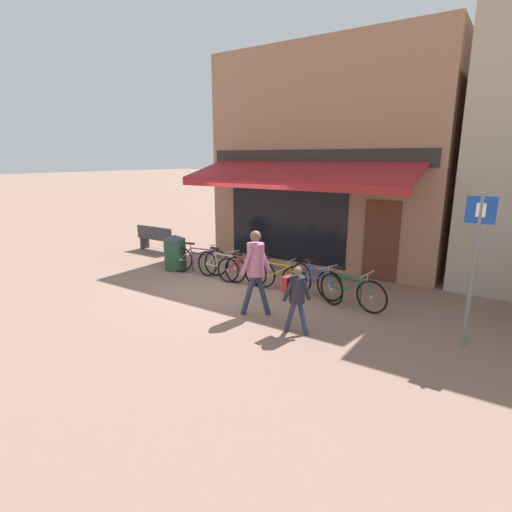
{
  "coord_description": "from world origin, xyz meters",
  "views": [
    {
      "loc": [
        5.93,
        -7.5,
        3.14
      ],
      "look_at": [
        1.23,
        -0.46,
        1.05
      ],
      "focal_mm": 28.0,
      "sensor_mm": 36.0,
      "label": 1
    }
  ],
  "objects_px": {
    "bicycle_purple": "(198,260)",
    "pedestrian_child": "(296,292)",
    "bicycle_orange": "(274,275)",
    "bicycle_silver": "(221,266)",
    "bicycle_green": "(350,290)",
    "bicycle_blue": "(316,282)",
    "parking_sign": "(475,256)",
    "park_bench": "(157,238)",
    "pedestrian_adult": "(256,264)",
    "bicycle_red": "(245,271)",
    "litter_bin": "(175,252)"
  },
  "relations": [
    {
      "from": "bicycle_purple",
      "to": "bicycle_orange",
      "type": "height_order",
      "value": "bicycle_purple"
    },
    {
      "from": "bicycle_silver",
      "to": "bicycle_blue",
      "type": "bearing_deg",
      "value": 4.12
    },
    {
      "from": "bicycle_silver",
      "to": "bicycle_green",
      "type": "xyz_separation_m",
      "value": [
        3.58,
        -0.07,
        0.02
      ]
    },
    {
      "from": "bicycle_orange",
      "to": "pedestrian_child",
      "type": "bearing_deg",
      "value": -51.18
    },
    {
      "from": "bicycle_purple",
      "to": "parking_sign",
      "type": "bearing_deg",
      "value": -21.24
    },
    {
      "from": "pedestrian_child",
      "to": "park_bench",
      "type": "height_order",
      "value": "pedestrian_child"
    },
    {
      "from": "bicycle_silver",
      "to": "bicycle_orange",
      "type": "relative_size",
      "value": 0.96
    },
    {
      "from": "bicycle_silver",
      "to": "pedestrian_adult",
      "type": "xyz_separation_m",
      "value": [
        2.12,
        -1.53,
        0.7
      ]
    },
    {
      "from": "bicycle_purple",
      "to": "pedestrian_child",
      "type": "distance_m",
      "value": 4.53
    },
    {
      "from": "bicycle_green",
      "to": "pedestrian_child",
      "type": "distance_m",
      "value": 1.88
    },
    {
      "from": "bicycle_purple",
      "to": "bicycle_blue",
      "type": "bearing_deg",
      "value": -14.63
    },
    {
      "from": "bicycle_orange",
      "to": "pedestrian_adult",
      "type": "distance_m",
      "value": 1.8
    },
    {
      "from": "bicycle_purple",
      "to": "bicycle_silver",
      "type": "relative_size",
      "value": 1.07
    },
    {
      "from": "bicycle_silver",
      "to": "park_bench",
      "type": "xyz_separation_m",
      "value": [
        -3.88,
        1.36,
        0.09
      ]
    },
    {
      "from": "bicycle_silver",
      "to": "bicycle_blue",
      "type": "xyz_separation_m",
      "value": [
        2.72,
        0.07,
        0.02
      ]
    },
    {
      "from": "bicycle_red",
      "to": "park_bench",
      "type": "height_order",
      "value": "park_bench"
    },
    {
      "from": "bicycle_purple",
      "to": "litter_bin",
      "type": "distance_m",
      "value": 0.87
    },
    {
      "from": "litter_bin",
      "to": "bicycle_purple",
      "type": "bearing_deg",
      "value": 1.83
    },
    {
      "from": "pedestrian_child",
      "to": "park_bench",
      "type": "distance_m",
      "value": 7.81
    },
    {
      "from": "bicycle_red",
      "to": "pedestrian_adult",
      "type": "relative_size",
      "value": 0.94
    },
    {
      "from": "bicycle_blue",
      "to": "park_bench",
      "type": "distance_m",
      "value": 6.72
    },
    {
      "from": "bicycle_red",
      "to": "park_bench",
      "type": "xyz_separation_m",
      "value": [
        -4.68,
        1.38,
        0.11
      ]
    },
    {
      "from": "bicycle_blue",
      "to": "park_bench",
      "type": "xyz_separation_m",
      "value": [
        -6.59,
        1.29,
        0.08
      ]
    },
    {
      "from": "bicycle_red",
      "to": "park_bench",
      "type": "relative_size",
      "value": 1.04
    },
    {
      "from": "bicycle_blue",
      "to": "bicycle_green",
      "type": "distance_m",
      "value": 0.87
    },
    {
      "from": "parking_sign",
      "to": "bicycle_green",
      "type": "bearing_deg",
      "value": 164.44
    },
    {
      "from": "bicycle_silver",
      "to": "bicycle_purple",
      "type": "bearing_deg",
      "value": 178.36
    },
    {
      "from": "bicycle_green",
      "to": "pedestrian_child",
      "type": "height_order",
      "value": "pedestrian_child"
    },
    {
      "from": "bicycle_purple",
      "to": "pedestrian_child",
      "type": "height_order",
      "value": "pedestrian_child"
    },
    {
      "from": "bicycle_blue",
      "to": "parking_sign",
      "type": "distance_m",
      "value": 3.47
    },
    {
      "from": "bicycle_red",
      "to": "pedestrian_child",
      "type": "distance_m",
      "value": 3.08
    },
    {
      "from": "park_bench",
      "to": "bicycle_orange",
      "type": "bearing_deg",
      "value": -13.85
    },
    {
      "from": "bicycle_blue",
      "to": "pedestrian_adult",
      "type": "distance_m",
      "value": 1.83
    },
    {
      "from": "bicycle_red",
      "to": "pedestrian_child",
      "type": "xyz_separation_m",
      "value": [
        2.42,
        -1.85,
        0.44
      ]
    },
    {
      "from": "parking_sign",
      "to": "bicycle_silver",
      "type": "bearing_deg",
      "value": 173.09
    },
    {
      "from": "bicycle_orange",
      "to": "park_bench",
      "type": "height_order",
      "value": "park_bench"
    },
    {
      "from": "bicycle_red",
      "to": "litter_bin",
      "type": "relative_size",
      "value": 1.65
    },
    {
      "from": "pedestrian_adult",
      "to": "litter_bin",
      "type": "height_order",
      "value": "pedestrian_adult"
    },
    {
      "from": "bicycle_purple",
      "to": "bicycle_orange",
      "type": "distance_m",
      "value": 2.47
    },
    {
      "from": "bicycle_green",
      "to": "litter_bin",
      "type": "height_order",
      "value": "litter_bin"
    },
    {
      "from": "pedestrian_adult",
      "to": "parking_sign",
      "type": "distance_m",
      "value": 3.88
    },
    {
      "from": "pedestrian_adult",
      "to": "parking_sign",
      "type": "bearing_deg",
      "value": 3.21
    },
    {
      "from": "bicycle_blue",
      "to": "parking_sign",
      "type": "xyz_separation_m",
      "value": [
        3.16,
        -0.78,
        1.21
      ]
    },
    {
      "from": "bicycle_purple",
      "to": "pedestrian_child",
      "type": "bearing_deg",
      "value": -40.07
    },
    {
      "from": "bicycle_silver",
      "to": "park_bench",
      "type": "distance_m",
      "value": 4.11
    },
    {
      "from": "litter_bin",
      "to": "parking_sign",
      "type": "distance_m",
      "value": 7.7
    },
    {
      "from": "parking_sign",
      "to": "pedestrian_child",
      "type": "bearing_deg",
      "value": -156.4
    },
    {
      "from": "bicycle_silver",
      "to": "pedestrian_adult",
      "type": "bearing_deg",
      "value": -32.98
    },
    {
      "from": "bicycle_orange",
      "to": "bicycle_silver",
      "type": "bearing_deg",
      "value": -179.61
    },
    {
      "from": "bicycle_green",
      "to": "pedestrian_adult",
      "type": "height_order",
      "value": "pedestrian_adult"
    }
  ]
}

